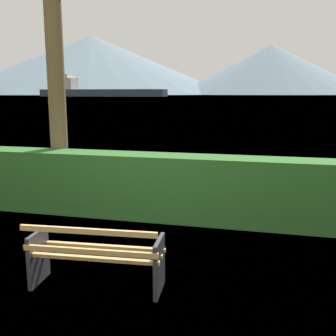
% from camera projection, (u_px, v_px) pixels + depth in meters
% --- Properties ---
extents(ground_plane, '(1400.00, 1400.00, 0.00)m').
position_uv_depth(ground_plane, '(99.00, 286.00, 5.05)').
color(ground_plane, olive).
extents(water_surface, '(620.00, 620.00, 0.00)m').
position_uv_depth(water_surface, '(267.00, 96.00, 297.90)').
color(water_surface, '#6B8EA3').
rests_on(water_surface, ground_plane).
extents(park_bench, '(1.69, 0.70, 0.87)m').
position_uv_depth(park_bench, '(96.00, 256.00, 4.91)').
color(park_bench, tan).
rests_on(park_bench, ground_plane).
extents(hedge_row, '(11.32, 0.72, 1.24)m').
position_uv_depth(hedge_row, '(159.00, 187.00, 7.69)').
color(hedge_row, '#285B23').
rests_on(hedge_row, ground_plane).
extents(cargo_ship_large, '(83.63, 13.36, 13.93)m').
position_uv_depth(cargo_ship_large, '(93.00, 90.00, 254.93)').
color(cargo_ship_large, '#2D384C').
rests_on(cargo_ship_large, water_surface).
extents(distant_hills, '(867.64, 424.46, 83.02)m').
position_uv_depth(distant_hills, '(212.00, 68.00, 555.65)').
color(distant_hills, slate).
rests_on(distant_hills, ground_plane).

